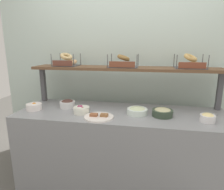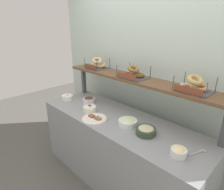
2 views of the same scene
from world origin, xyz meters
The scene contains 16 objects.
ground_plane centered at (0.00, 0.00, 0.00)m, with size 8.00×8.00×0.00m, color #595651.
back_wall centered at (0.00, 0.55, 1.20)m, with size 3.30×0.06×2.40m, color silver.
deli_counter centered at (0.00, 0.00, 0.42)m, with size 2.10×0.70×0.85m, color gray.
shelf_riser_left centered at (-0.99, 0.27, 1.05)m, with size 0.05×0.05×0.40m, color #4C4C51.
upper_shelf centered at (0.00, 0.27, 1.26)m, with size 2.06×0.32×0.03m, color brown.
bowl_scallion_spread centered at (0.17, -0.03, 0.89)m, with size 0.20×0.20×0.07m.
bowl_beet_salad centered at (-0.38, -0.11, 0.89)m, with size 0.16×0.16×0.08m.
bowl_egg_salad centered at (0.79, -0.13, 0.89)m, with size 0.13×0.13×0.08m.
bowl_chocolate_spread centered at (-0.59, 0.05, 0.89)m, with size 0.16×0.16×0.09m.
bowl_tuna_salad centered at (0.41, -0.04, 0.89)m, with size 0.20×0.20×0.08m.
bowl_fruit_salad centered at (-0.91, -0.09, 0.88)m, with size 0.16×0.16×0.08m.
serving_plate_white centered at (-0.18, -0.20, 0.86)m, with size 0.28×0.28×0.04m.
serving_spoon_near_plate centered at (0.90, 0.04, 0.86)m, with size 0.09×0.17×0.01m.
bagel_basket_plain centered at (-0.68, 0.29, 1.33)m, with size 0.28×0.26×0.15m.
bagel_basket_cinnamon_raisin centered at (-0.02, 0.25, 1.33)m, with size 0.31×0.26×0.14m.
bagel_basket_sesame centered at (0.67, 0.28, 1.33)m, with size 0.30×0.24×0.16m.
Camera 2 is at (1.32, -1.41, 1.86)m, focal length 30.56 mm.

